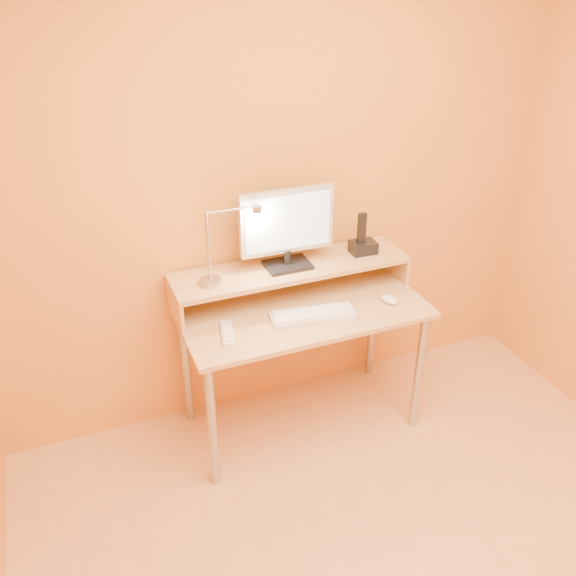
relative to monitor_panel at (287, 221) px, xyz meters
name	(u,v)px	position (x,y,z in m)	size (l,w,h in m)	color
wall_back	(278,184)	(0.02, 0.16, 0.13)	(3.00, 0.04, 2.50)	orange
desk_leg_fl	(212,427)	(-0.53, -0.41, -0.77)	(0.04, 0.04, 0.69)	#A6A5AE
desk_leg_fr	(419,372)	(0.57, -0.41, -0.77)	(0.04, 0.04, 0.69)	#A6A5AE
desk_leg_bl	(186,366)	(-0.53, 0.09, -0.77)	(0.04, 0.04, 0.69)	#A6A5AE
desk_leg_br	(372,324)	(0.57, 0.09, -0.77)	(0.04, 0.04, 0.69)	#A6A5AE
desk_lower	(302,310)	(0.02, -0.16, -0.41)	(1.20, 0.60, 0.03)	tan
shelf_riser_left	(175,305)	(-0.57, -0.01, -0.33)	(0.02, 0.30, 0.14)	tan
shelf_riser_right	(393,262)	(0.61, -0.01, -0.33)	(0.02, 0.30, 0.14)	tan
desk_shelf	(291,268)	(0.02, -0.01, -0.25)	(1.20, 0.30, 0.03)	tan
monitor_foot	(288,265)	(0.00, -0.01, -0.23)	(0.22, 0.16, 0.02)	black
monitor_neck	(288,257)	(0.00, -0.01, -0.19)	(0.04, 0.04, 0.07)	black
monitor_panel	(287,221)	(0.00, 0.00, 0.00)	(0.47, 0.04, 0.32)	silver
monitor_back	(285,219)	(0.00, 0.02, 0.00)	(0.42, 0.01, 0.27)	black
monitor_screen	(288,223)	(0.00, -0.02, 0.00)	(0.42, 0.00, 0.28)	#CBE8FF
lamp_base	(210,281)	(-0.40, -0.04, -0.23)	(0.10, 0.10, 0.03)	#A6A5AE
lamp_post	(208,247)	(-0.40, -0.04, -0.05)	(0.01, 0.01, 0.33)	#A6A5AE
lamp_arm	(232,210)	(-0.28, -0.04, 0.12)	(0.01, 0.01, 0.24)	#A6A5AE
lamp_head	(257,209)	(-0.16, -0.04, 0.10)	(0.04, 0.04, 0.03)	#A6A5AE
lamp_bulb	(257,212)	(-0.16, -0.04, 0.09)	(0.03, 0.03, 0.00)	#FFEAC6
phone_dock	(363,247)	(0.42, -0.01, -0.21)	(0.13, 0.10, 0.06)	black
phone_handset	(362,228)	(0.40, -0.01, -0.10)	(0.04, 0.03, 0.16)	black
phone_led	(376,250)	(0.46, -0.06, -0.21)	(0.01, 0.00, 0.04)	#252BFF
keyboard	(313,315)	(0.03, -0.26, -0.39)	(0.40, 0.13, 0.02)	silver
mouse	(389,299)	(0.44, -0.27, -0.38)	(0.06, 0.10, 0.03)	white
remote_control	(227,333)	(-0.39, -0.25, -0.39)	(0.05, 0.19, 0.02)	silver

